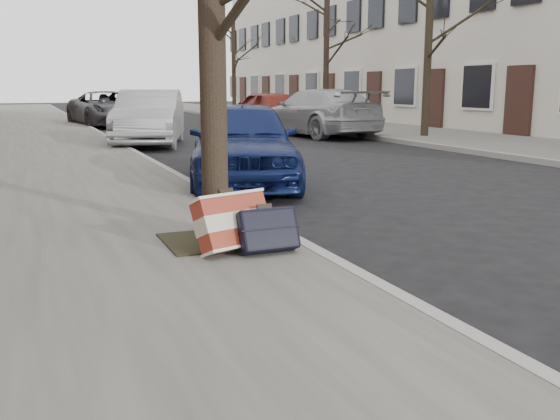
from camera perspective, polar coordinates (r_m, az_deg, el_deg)
name	(u,v)px	position (r m, az deg, el deg)	size (l,w,h in m)	color
ground	(476,264)	(5.63, 17.51, -4.74)	(120.00, 120.00, 0.00)	black
near_sidewalk	(14,139)	(19.17, -23.12, 6.01)	(5.00, 70.00, 0.12)	slate
far_sidewalk	(369,128)	(22.27, 8.16, 7.39)	(4.00, 70.00, 0.12)	slate
house_far	(479,31)	(26.22, 17.70, 15.30)	(6.70, 40.00, 7.20)	beige
dirt_patch	(212,240)	(5.70, -6.25, -2.76)	(0.85, 0.85, 0.01)	black
suitcase_red	(233,222)	(5.27, -4.31, -1.13)	(0.65, 0.18, 0.47)	maroon
suitcase_navy	(268,230)	(5.23, -1.14, -1.80)	(0.51, 0.16, 0.37)	black
car_near_front	(242,142)	(9.63, -3.47, 6.20)	(1.56, 3.87, 1.32)	#0F1947
car_near_mid	(150,118)	(16.68, -11.82, 8.28)	(1.51, 4.33, 1.43)	#A5A8AC
car_near_back	(107,109)	(24.98, -15.51, 8.90)	(2.22, 4.82, 1.34)	#333338
car_far_front	(316,113)	(19.38, 3.35, 8.88)	(2.01, 4.95, 1.44)	#A4A6AB
car_far_back	(265,110)	(22.66, -1.43, 9.16)	(1.63, 4.05, 1.38)	maroon
tree_far_a	(428,49)	(18.49, 13.39, 14.11)	(0.22, 0.22, 4.82)	black
tree_far_b	(326,53)	(23.93, 4.25, 14.16)	(0.21, 0.21, 5.25)	black
tree_far_c	(234,66)	(34.01, -4.26, 12.99)	(0.22, 0.22, 4.91)	black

